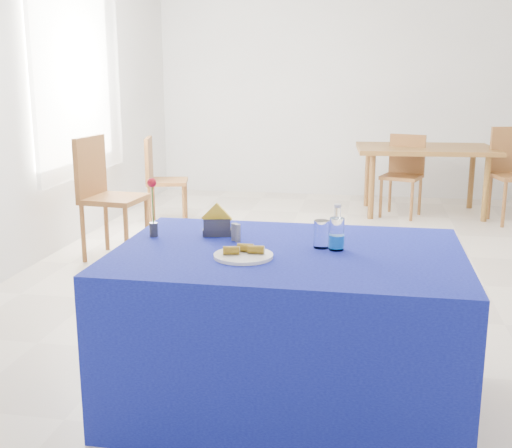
{
  "coord_description": "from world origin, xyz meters",
  "views": [
    {
      "loc": [
        0.23,
        -4.8,
        1.56
      ],
      "look_at": [
        -0.25,
        -2.14,
        0.92
      ],
      "focal_mm": 45.0,
      "sensor_mm": 36.0,
      "label": 1
    }
  ],
  "objects_px": {
    "plate": "(243,256)",
    "blue_table": "(287,327)",
    "water_bottle": "(337,235)",
    "chair_win_a": "(104,189)",
    "chair_win_b": "(159,174)",
    "oak_table": "(425,154)",
    "chair_bg_left": "(404,169)"
  },
  "relations": [
    {
      "from": "plate",
      "to": "blue_table",
      "type": "height_order",
      "value": "plate"
    },
    {
      "from": "blue_table",
      "to": "water_bottle",
      "type": "height_order",
      "value": "water_bottle"
    },
    {
      "from": "water_bottle",
      "to": "chair_win_a",
      "type": "height_order",
      "value": "chair_win_a"
    },
    {
      "from": "blue_table",
      "to": "chair_win_a",
      "type": "bearing_deg",
      "value": 130.12
    },
    {
      "from": "chair_win_b",
      "to": "oak_table",
      "type": "bearing_deg",
      "value": -82.7
    },
    {
      "from": "oak_table",
      "to": "chair_bg_left",
      "type": "distance_m",
      "value": 0.31
    },
    {
      "from": "plate",
      "to": "blue_table",
      "type": "relative_size",
      "value": 0.17
    },
    {
      "from": "chair_win_a",
      "to": "chair_win_b",
      "type": "xyz_separation_m",
      "value": [
        0.06,
        1.27,
        -0.07
      ]
    },
    {
      "from": "oak_table",
      "to": "chair_win_b",
      "type": "relative_size",
      "value": 1.71
    },
    {
      "from": "chair_win_a",
      "to": "plate",
      "type": "bearing_deg",
      "value": -139.23
    },
    {
      "from": "water_bottle",
      "to": "blue_table",
      "type": "bearing_deg",
      "value": -169.13
    },
    {
      "from": "water_bottle",
      "to": "chair_win_a",
      "type": "xyz_separation_m",
      "value": [
        -2.08,
        2.17,
        -0.23
      ]
    },
    {
      "from": "blue_table",
      "to": "chair_bg_left",
      "type": "relative_size",
      "value": 1.79
    },
    {
      "from": "chair_bg_left",
      "to": "water_bottle",
      "type": "bearing_deg",
      "value": -78.59
    },
    {
      "from": "blue_table",
      "to": "oak_table",
      "type": "height_order",
      "value": "blue_table"
    },
    {
      "from": "plate",
      "to": "chair_win_a",
      "type": "bearing_deg",
      "value": 125.39
    },
    {
      "from": "plate",
      "to": "blue_table",
      "type": "distance_m",
      "value": 0.46
    },
    {
      "from": "water_bottle",
      "to": "chair_win_a",
      "type": "bearing_deg",
      "value": 133.82
    },
    {
      "from": "blue_table",
      "to": "water_bottle",
      "type": "xyz_separation_m",
      "value": [
        0.22,
        0.04,
        0.45
      ]
    },
    {
      "from": "blue_table",
      "to": "chair_win_b",
      "type": "distance_m",
      "value": 3.92
    },
    {
      "from": "chair_bg_left",
      "to": "chair_win_b",
      "type": "bearing_deg",
      "value": -142.35
    },
    {
      "from": "plate",
      "to": "chair_win_a",
      "type": "relative_size",
      "value": 0.26
    },
    {
      "from": "water_bottle",
      "to": "chair_bg_left",
      "type": "relative_size",
      "value": 0.24
    },
    {
      "from": "plate",
      "to": "water_bottle",
      "type": "relative_size",
      "value": 1.23
    },
    {
      "from": "water_bottle",
      "to": "chair_win_b",
      "type": "bearing_deg",
      "value": 120.4
    },
    {
      "from": "blue_table",
      "to": "oak_table",
      "type": "distance_m",
      "value": 4.61
    },
    {
      "from": "plate",
      "to": "blue_table",
      "type": "xyz_separation_m",
      "value": [
        0.18,
        0.16,
        -0.39
      ]
    },
    {
      "from": "chair_bg_left",
      "to": "blue_table",
      "type": "bearing_deg",
      "value": -81.32
    },
    {
      "from": "plate",
      "to": "oak_table",
      "type": "relative_size",
      "value": 0.17
    },
    {
      "from": "chair_bg_left",
      "to": "chair_win_a",
      "type": "relative_size",
      "value": 0.86
    },
    {
      "from": "plate",
      "to": "water_bottle",
      "type": "distance_m",
      "value": 0.45
    },
    {
      "from": "blue_table",
      "to": "plate",
      "type": "bearing_deg",
      "value": -138.89
    }
  ]
}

